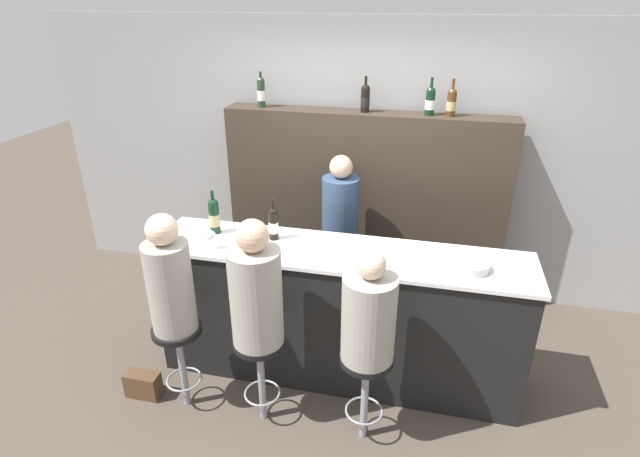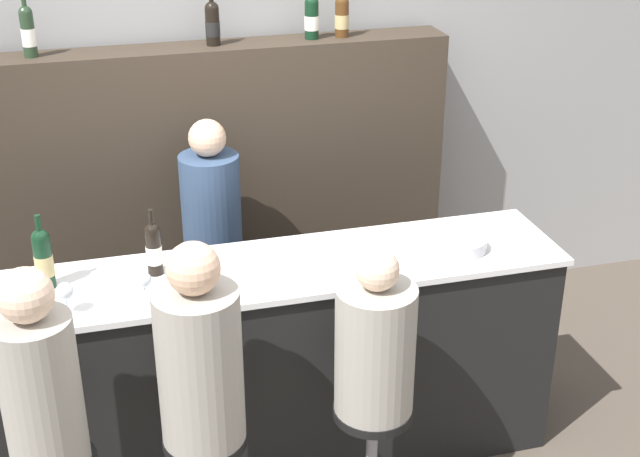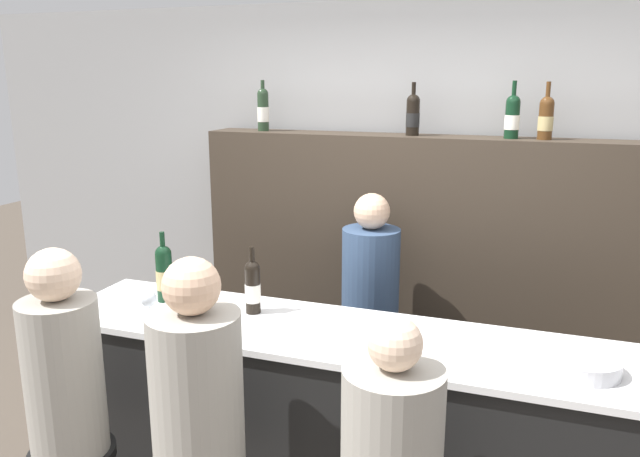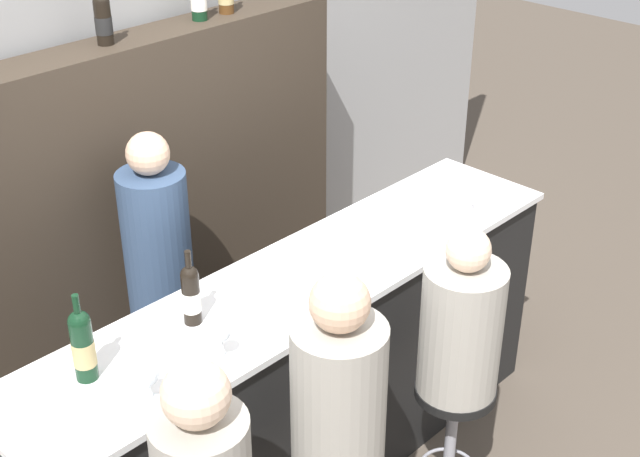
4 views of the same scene
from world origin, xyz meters
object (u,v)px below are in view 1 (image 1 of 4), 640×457
(wine_bottle_backbar_1, at_px, (365,98))
(bar_stool_right, at_px, (366,376))
(wine_bottle_backbar_3, at_px, (451,102))
(wine_glass_1, at_px, (253,240))
(wine_bottle_backbar_2, at_px, (430,101))
(bar_stool_left, at_px, (179,346))
(bar_stool_middle, at_px, (260,359))
(wine_bottle_counter_1, at_px, (273,223))
(guest_seated_left, at_px, (169,280))
(guest_seated_right, at_px, (369,315))
(wine_glass_0, at_px, (211,236))
(wine_bottle_backbar_0, at_px, (261,92))
(handbag, at_px, (143,385))
(guest_seated_middle, at_px, (256,291))
(bartender, at_px, (340,245))
(metal_bowl, at_px, (470,265))
(wine_bottle_counter_0, at_px, (214,216))

(wine_bottle_backbar_1, xyz_separation_m, bar_stool_right, (0.33, -1.82, -1.41))
(wine_bottle_backbar_3, height_order, wine_glass_1, wine_bottle_backbar_3)
(wine_bottle_backbar_2, bearing_deg, bar_stool_right, -96.78)
(bar_stool_left, xyz_separation_m, bar_stool_middle, (0.60, 0.00, 0.00))
(wine_bottle_counter_1, relative_size, wine_bottle_backbar_2, 1.01)
(wine_bottle_backbar_1, xyz_separation_m, guest_seated_left, (-0.98, -1.82, -0.88))
(wine_bottle_backbar_2, xyz_separation_m, guest_seated_right, (-0.22, -1.82, -0.94))
(guest_seated_right, bearing_deg, wine_glass_0, 160.81)
(wine_glass_0, height_order, bar_stool_left, wine_glass_0)
(wine_bottle_counter_1, height_order, wine_glass_1, wine_bottle_counter_1)
(wine_glass_0, xyz_separation_m, guest_seated_left, (-0.12, -0.42, -0.14))
(wine_bottle_backbar_1, distance_m, bar_stool_middle, 2.34)
(wine_bottle_backbar_0, bearing_deg, handbag, -102.15)
(wine_bottle_backbar_2, bearing_deg, wine_bottle_backbar_3, 0.00)
(handbag, bearing_deg, wine_bottle_backbar_0, 77.85)
(bar_stool_middle, xyz_separation_m, guest_seated_right, (0.72, 0.00, 0.47))
(wine_bottle_backbar_1, relative_size, guest_seated_middle, 0.35)
(bar_stool_right, distance_m, bartender, 1.49)
(metal_bowl, xyz_separation_m, guest_seated_left, (-1.91, -0.53, -0.07))
(guest_seated_right, bearing_deg, metal_bowl, 41.73)
(guest_seated_middle, bearing_deg, wine_bottle_backbar_3, 58.74)
(guest_seated_left, bearing_deg, wine_bottle_backbar_3, 46.96)
(wine_bottle_counter_1, distance_m, guest_seated_middle, 0.70)
(wine_glass_1, bearing_deg, bartender, 66.46)
(wine_bottle_backbar_1, bearing_deg, wine_glass_1, -111.32)
(wine_bottle_counter_0, distance_m, metal_bowl, 1.89)
(wine_bottle_backbar_2, bearing_deg, wine_bottle_counter_1, -131.80)
(guest_seated_middle, bearing_deg, wine_bottle_backbar_2, 62.88)
(wine_bottle_counter_0, distance_m, wine_bottle_backbar_3, 2.15)
(wine_bottle_backbar_3, height_order, metal_bowl, wine_bottle_backbar_3)
(wine_bottle_backbar_1, xyz_separation_m, bar_stool_middle, (-0.39, -1.82, -1.41))
(wine_bottle_counter_1, xyz_separation_m, metal_bowl, (1.41, -0.14, -0.10))
(bar_stool_left, bearing_deg, guest_seated_middle, 0.00)
(wine_glass_1, relative_size, guest_seated_middle, 0.16)
(wine_bottle_backbar_1, xyz_separation_m, bar_stool_left, (-0.98, -1.82, -1.41))
(wine_bottle_counter_0, distance_m, guest_seated_left, 0.70)
(wine_bottle_backbar_3, xyz_separation_m, guest_seated_right, (-0.39, -1.82, -0.94))
(bar_stool_right, relative_size, guest_seated_right, 0.91)
(wine_bottle_backbar_2, bearing_deg, wine_bottle_backbar_1, 180.00)
(guest_seated_left, bearing_deg, wine_bottle_counter_0, 87.28)
(wine_bottle_backbar_0, height_order, wine_bottle_backbar_3, wine_bottle_backbar_0)
(wine_bottle_backbar_3, xyz_separation_m, wine_glass_0, (-1.59, -1.41, -0.74))
(wine_bottle_counter_1, relative_size, wine_bottle_backbar_1, 1.04)
(wine_bottle_backbar_1, bearing_deg, handbag, -126.19)
(wine_bottle_backbar_3, xyz_separation_m, handbag, (-2.06, -1.82, -1.84))
(guest_seated_middle, bearing_deg, guest_seated_left, 180.00)
(bar_stool_middle, xyz_separation_m, bar_stool_right, (0.72, 0.00, 0.00))
(wine_bottle_backbar_2, bearing_deg, bar_stool_left, -129.99)
(bar_stool_middle, bearing_deg, wine_bottle_backbar_2, 62.88)
(wine_bottle_backbar_1, height_order, bartender, wine_bottle_backbar_1)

